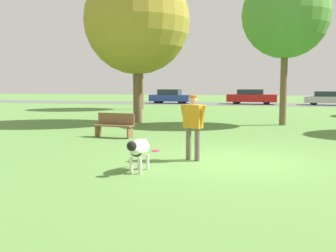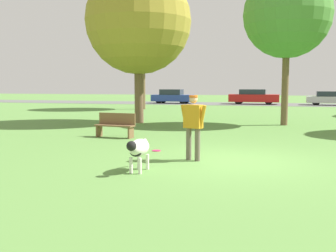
# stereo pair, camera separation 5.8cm
# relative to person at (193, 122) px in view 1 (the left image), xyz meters

# --- Properties ---
(ground_plane) EXTENTS (120.00, 120.00, 0.00)m
(ground_plane) POSITION_rel_person_xyz_m (0.98, 0.14, -0.93)
(ground_plane) COLOR #56843D
(far_road_strip) EXTENTS (120.00, 6.00, 0.01)m
(far_road_strip) POSITION_rel_person_xyz_m (0.98, 28.40, -0.92)
(far_road_strip) COLOR #5B5B59
(far_road_strip) RESTS_ON ground_plane
(person) EXTENTS (0.69, 0.35, 1.58)m
(person) POSITION_rel_person_xyz_m (0.00, 0.00, 0.00)
(person) COLOR #665B4C
(person) RESTS_ON ground_plane
(dog) EXTENTS (0.38, 1.11, 0.71)m
(dog) POSITION_rel_person_xyz_m (-0.86, -1.51, -0.44)
(dog) COLOR silver
(dog) RESTS_ON ground_plane
(frisbee) EXTENTS (0.24, 0.24, 0.02)m
(frisbee) POSITION_rel_person_xyz_m (-1.24, 1.07, -0.92)
(frisbee) COLOR #E52366
(frisbee) RESTS_ON ground_plane
(tree_far_left) EXTENTS (4.61, 4.61, 7.77)m
(tree_far_left) POSITION_rel_person_xyz_m (-7.50, 18.67, 4.52)
(tree_far_left) COLOR brown
(tree_far_left) RESTS_ON ground_plane
(tree_mid_center) EXTENTS (3.87, 3.87, 6.85)m
(tree_mid_center) POSITION_rel_person_xyz_m (2.36, 9.26, 3.97)
(tree_mid_center) COLOR brown
(tree_mid_center) RESTS_ON ground_plane
(tree_near_left) EXTENTS (4.94, 4.94, 7.24)m
(tree_near_left) POSITION_rel_person_xyz_m (-4.32, 8.53, 3.83)
(tree_near_left) COLOR brown
(tree_near_left) RESTS_ON ground_plane
(parked_car_blue) EXTENTS (4.05, 1.82, 1.37)m
(parked_car_blue) POSITION_rel_person_xyz_m (-7.64, 28.07, -0.26)
(parked_car_blue) COLOR #284293
(parked_car_blue) RESTS_ON ground_plane
(parked_car_red) EXTENTS (4.60, 1.84, 1.39)m
(parked_car_red) POSITION_rel_person_xyz_m (0.13, 28.31, -0.23)
(parked_car_red) COLOR red
(parked_car_red) RESTS_ON ground_plane
(parked_car_silver) EXTENTS (4.01, 1.83, 1.24)m
(parked_car_silver) POSITION_rel_person_xyz_m (6.74, 28.25, -0.31)
(parked_car_silver) COLOR #B7B7BC
(parked_car_silver) RESTS_ON ground_plane
(park_bench) EXTENTS (1.44, 0.55, 0.84)m
(park_bench) POSITION_rel_person_xyz_m (-3.42, 3.44, -0.48)
(park_bench) COLOR brown
(park_bench) RESTS_ON ground_plane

